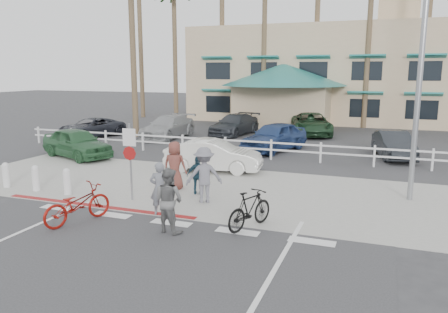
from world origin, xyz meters
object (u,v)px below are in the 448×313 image
at_px(bike_black, 250,209).
at_px(car_red_compact, 77,143).
at_px(bike_red, 77,204).
at_px(sign_post, 131,158).
at_px(car_white_sedan, 214,155).

distance_m(bike_black, car_red_compact, 12.97).
bearing_deg(bike_red, sign_post, -75.37).
bearing_deg(bike_red, car_white_sedan, -78.93).
xyz_separation_m(bike_black, car_white_sedan, (-3.56, 6.21, 0.15)).
relative_size(bike_black, car_red_compact, 0.41).
bearing_deg(sign_post, car_white_sedan, 79.18).
relative_size(sign_post, bike_black, 1.61).
height_order(sign_post, car_red_compact, sign_post).
relative_size(sign_post, car_red_compact, 0.66).
xyz_separation_m(bike_red, car_red_compact, (-6.37, 7.95, 0.20)).
distance_m(bike_red, car_white_sedan, 7.60).
bearing_deg(bike_red, bike_black, -144.65).
bearing_deg(sign_post, bike_black, -14.69).
distance_m(sign_post, car_white_sedan, 5.18).
xyz_separation_m(bike_black, car_red_compact, (-11.13, 6.66, 0.20)).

